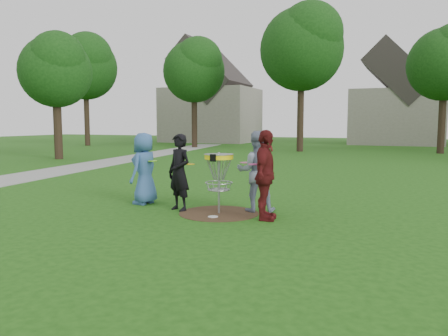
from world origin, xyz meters
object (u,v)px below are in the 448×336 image
at_px(player_blue, 144,168).
at_px(player_grey, 256,171).
at_px(disc_golf_basket, 219,168).
at_px(player_black, 179,172).
at_px(player_maroon, 265,175).

bearing_deg(player_blue, player_grey, 95.99).
relative_size(player_blue, disc_golf_basket, 1.30).
bearing_deg(player_blue, player_black, 74.15).
bearing_deg(disc_golf_basket, player_blue, 170.41).
distance_m(player_blue, player_grey, 2.89).
distance_m(player_black, player_maroon, 2.15).
bearing_deg(disc_golf_basket, player_grey, 38.54).
relative_size(player_blue, player_maroon, 0.94).
height_order(player_grey, player_maroon, player_maroon).
distance_m(player_maroon, disc_golf_basket, 1.17).
height_order(player_grey, disc_golf_basket, player_grey).
height_order(player_black, player_maroon, player_maroon).
bearing_deg(player_black, player_maroon, 16.41).
bearing_deg(player_grey, player_maroon, 100.81).
height_order(player_blue, player_black, player_blue).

